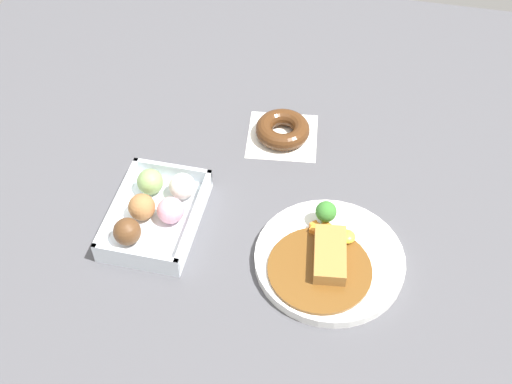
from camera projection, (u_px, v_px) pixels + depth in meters
name	position (u px, v px, depth m)	size (l,w,h in m)	color
ground_plane	(266.00, 228.00, 1.11)	(1.60, 1.60, 0.00)	#4C4C51
curry_plate	(328.00, 258.00, 1.05)	(0.25, 0.25, 0.07)	white
donut_box	(156.00, 210.00, 1.10)	(0.21, 0.15, 0.06)	silver
chocolate_ring_donut	(283.00, 130.00, 1.25)	(0.15, 0.15, 0.04)	white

